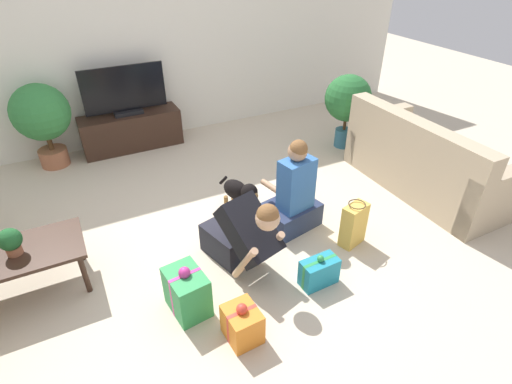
# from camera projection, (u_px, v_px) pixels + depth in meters

# --- Properties ---
(ground_plane) EXTENTS (16.00, 16.00, 0.00)m
(ground_plane) POSITION_uv_depth(u_px,v_px,m) (221.00, 241.00, 3.77)
(ground_plane) COLOR beige
(wall_back) EXTENTS (8.40, 0.06, 2.60)m
(wall_back) POSITION_uv_depth(u_px,v_px,m) (135.00, 41.00, 5.03)
(wall_back) COLOR white
(wall_back) RESTS_ON ground_plane
(sofa_right) EXTENTS (0.88, 1.84, 0.87)m
(sofa_right) POSITION_uv_depth(u_px,v_px,m) (426.00, 163.00, 4.41)
(sofa_right) COLOR tan
(sofa_right) RESTS_ON ground_plane
(coffee_table) EXTENTS (0.93, 0.54, 0.41)m
(coffee_table) POSITION_uv_depth(u_px,v_px,m) (20.00, 257.00, 3.05)
(coffee_table) COLOR #382319
(coffee_table) RESTS_ON ground_plane
(tv_console) EXTENTS (1.28, 0.39, 0.48)m
(tv_console) POSITION_uv_depth(u_px,v_px,m) (132.00, 131.00, 5.30)
(tv_console) COLOR #382319
(tv_console) RESTS_ON ground_plane
(tv) EXTENTS (1.03, 0.20, 0.62)m
(tv) POSITION_uv_depth(u_px,v_px,m) (125.00, 93.00, 5.02)
(tv) COLOR black
(tv) RESTS_ON tv_console
(potted_plant_back_left) EXTENTS (0.66, 0.66, 1.03)m
(potted_plant_back_left) POSITION_uv_depth(u_px,v_px,m) (42.00, 116.00, 4.67)
(potted_plant_back_left) COLOR #A36042
(potted_plant_back_left) RESTS_ON ground_plane
(potted_plant_corner_right) EXTENTS (0.60, 0.60, 0.97)m
(potted_plant_corner_right) POSITION_uv_depth(u_px,v_px,m) (348.00, 100.00, 5.12)
(potted_plant_corner_right) COLOR #336B84
(potted_plant_corner_right) RESTS_ON ground_plane
(person_kneeling) EXTENTS (0.51, 0.85, 0.80)m
(person_kneeling) POSITION_uv_depth(u_px,v_px,m) (242.00, 235.00, 3.31)
(person_kneeling) COLOR #23232D
(person_kneeling) RESTS_ON ground_plane
(person_sitting) EXTENTS (0.59, 0.55, 0.95)m
(person_sitting) POSITION_uv_depth(u_px,v_px,m) (293.00, 197.00, 3.79)
(person_sitting) COLOR #283351
(person_sitting) RESTS_ON ground_plane
(dog) EXTENTS (0.29, 0.50, 0.38)m
(dog) POSITION_uv_depth(u_px,v_px,m) (240.00, 191.00, 4.04)
(dog) COLOR black
(dog) RESTS_ON ground_plane
(gift_box_a) EXTENTS (0.24, 0.27, 0.33)m
(gift_box_a) POSITION_uv_depth(u_px,v_px,m) (242.00, 324.00, 2.81)
(gift_box_a) COLOR orange
(gift_box_a) RESTS_ON ground_plane
(gift_box_b) EXTENTS (0.32, 0.17, 0.29)m
(gift_box_b) POSITION_uv_depth(u_px,v_px,m) (319.00, 272.00, 3.26)
(gift_box_b) COLOR teal
(gift_box_b) RESTS_ON ground_plane
(gift_box_c) EXTENTS (0.29, 0.37, 0.43)m
(gift_box_c) POSITION_uv_depth(u_px,v_px,m) (187.00, 292.00, 3.00)
(gift_box_c) COLOR #2D934C
(gift_box_c) RESTS_ON ground_plane
(gift_bag_a) EXTENTS (0.27, 0.20, 0.44)m
(gift_bag_a) POSITION_uv_depth(u_px,v_px,m) (354.00, 225.00, 3.64)
(gift_bag_a) COLOR #E5B74C
(gift_bag_a) RESTS_ON ground_plane
(tabletop_plant) EXTENTS (0.17, 0.17, 0.22)m
(tabletop_plant) POSITION_uv_depth(u_px,v_px,m) (10.00, 241.00, 2.95)
(tabletop_plant) COLOR #A36042
(tabletop_plant) RESTS_ON coffee_table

